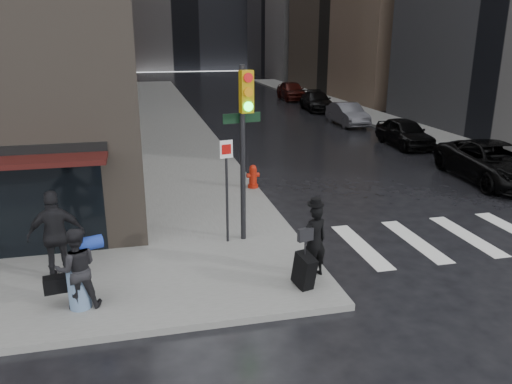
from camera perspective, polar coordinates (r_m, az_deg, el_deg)
ground at (r=11.74m, az=-1.93°, el=-9.68°), size 140.00×140.00×0.00m
sidewalk_left at (r=37.69m, az=-10.16°, el=9.08°), size 4.00×50.00×0.15m
sidewalk_right at (r=40.70m, az=9.44°, el=9.72°), size 3.00×50.00×0.15m
crosswalk at (r=15.68m, az=25.31°, el=-4.27°), size 8.50×3.00×0.01m
man_overcoat at (r=11.12m, az=6.45°, el=-6.11°), size 0.95×1.13×1.86m
man_jeans at (r=10.48m, az=-19.84°, el=-8.22°), size 1.23×0.76×1.69m
man_greycoat at (r=11.81m, az=-21.86°, el=-4.61°), size 1.24×0.62×2.05m
traffic_light at (r=12.51m, az=-1.52°, el=6.94°), size 1.11×0.61×4.53m
fire_hydrant at (r=17.80m, az=-0.36°, el=1.68°), size 0.47×0.37×0.84m
parked_car_0 at (r=21.06m, az=25.53°, el=3.07°), size 2.99×5.60×1.50m
parked_car_1 at (r=26.38m, az=16.63°, el=6.53°), size 1.81×4.17×1.40m
parked_car_2 at (r=32.10m, az=10.42°, el=8.75°), size 1.48×4.14×1.36m
parked_car_3 at (r=38.30m, az=6.96°, el=10.27°), size 2.38×4.88×1.37m
parked_car_4 at (r=44.53m, az=4.08°, el=11.49°), size 2.11×4.79×1.60m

